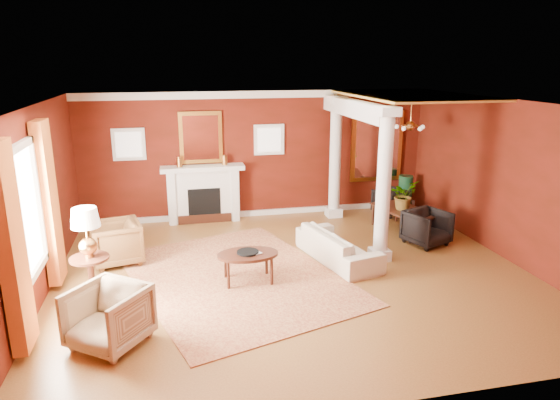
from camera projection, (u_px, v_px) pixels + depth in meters
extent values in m
plane|color=brown|center=(294.00, 274.00, 8.62)|extent=(8.00, 8.00, 0.00)
cube|color=#60160D|center=(258.00, 155.00, 11.51)|extent=(8.00, 0.04, 2.90)
cube|color=#60160D|center=(381.00, 282.00, 4.93)|extent=(8.00, 0.04, 2.90)
cube|color=#60160D|center=(34.00, 208.00, 7.39)|extent=(0.04, 7.00, 2.90)
cube|color=#60160D|center=(509.00, 181.00, 9.05)|extent=(0.04, 7.00, 2.90)
cube|color=white|center=(296.00, 104.00, 7.83)|extent=(8.00, 7.00, 0.04)
cube|color=silver|center=(204.00, 195.00, 11.31)|extent=(1.60, 0.34, 1.20)
cube|color=black|center=(204.00, 204.00, 11.19)|extent=(0.72, 0.03, 0.70)
cube|color=black|center=(205.00, 219.00, 11.28)|extent=(1.20, 0.05, 0.20)
cube|color=silver|center=(203.00, 168.00, 11.10)|extent=(1.85, 0.42, 0.10)
cube|color=silver|center=(172.00, 197.00, 11.14)|extent=(0.16, 0.40, 1.20)
cube|color=silver|center=(234.00, 194.00, 11.43)|extent=(0.16, 0.40, 1.20)
cube|color=gold|center=(201.00, 137.00, 11.08)|extent=(0.95, 0.06, 1.15)
cube|color=white|center=(201.00, 138.00, 11.05)|extent=(0.78, 0.02, 0.98)
cube|color=silver|center=(129.00, 144.00, 10.80)|extent=(0.70, 0.06, 0.70)
cube|color=white|center=(129.00, 145.00, 10.76)|extent=(0.54, 0.02, 0.54)
cube|color=silver|center=(269.00, 140.00, 11.44)|extent=(0.70, 0.06, 0.70)
cube|color=white|center=(269.00, 140.00, 11.41)|extent=(0.54, 0.02, 0.54)
cube|color=white|center=(23.00, 213.00, 6.80)|extent=(0.03, 1.30, 1.70)
cube|color=silver|center=(11.00, 229.00, 6.15)|extent=(0.08, 0.10, 1.90)
cube|color=silver|center=(38.00, 199.00, 7.47)|extent=(0.08, 0.10, 1.90)
cube|color=#BC5D20|center=(12.00, 249.00, 5.93)|extent=(0.18, 0.55, 2.60)
cube|color=#BC5D20|center=(49.00, 203.00, 7.81)|extent=(0.18, 0.55, 2.60)
cube|color=silver|center=(380.00, 254.00, 9.22)|extent=(0.34, 0.34, 0.20)
cylinder|color=silver|center=(384.00, 183.00, 8.85)|extent=(0.26, 0.26, 2.50)
cube|color=silver|center=(388.00, 111.00, 8.51)|extent=(0.36, 0.36, 0.16)
cube|color=silver|center=(334.00, 212.00, 11.76)|extent=(0.34, 0.34, 0.20)
cylinder|color=silver|center=(335.00, 156.00, 11.39)|extent=(0.26, 0.26, 2.50)
cube|color=silver|center=(337.00, 99.00, 11.05)|extent=(0.36, 0.36, 0.16)
cube|color=silver|center=(354.00, 108.00, 10.04)|extent=(0.30, 3.20, 0.32)
cube|color=gold|center=(411.00, 95.00, 10.07)|extent=(2.30, 3.40, 0.04)
cube|color=gold|center=(377.00, 146.00, 12.05)|extent=(1.30, 0.06, 1.70)
cube|color=white|center=(377.00, 146.00, 12.01)|extent=(1.10, 0.02, 1.50)
cylinder|color=#BF813C|center=(411.00, 110.00, 10.21)|extent=(0.02, 0.02, 0.65)
sphere|color=#BF813C|center=(410.00, 126.00, 10.30)|extent=(0.20, 0.20, 0.20)
sphere|color=silver|center=(423.00, 127.00, 10.36)|extent=(0.09, 0.09, 0.09)
sphere|color=silver|center=(408.00, 126.00, 10.57)|extent=(0.09, 0.09, 0.09)
sphere|color=silver|center=(397.00, 127.00, 10.41)|extent=(0.09, 0.09, 0.09)
sphere|color=silver|center=(404.00, 129.00, 10.10)|extent=(0.09, 0.09, 0.09)
sphere|color=silver|center=(420.00, 129.00, 10.07)|extent=(0.09, 0.09, 0.09)
cube|color=silver|center=(258.00, 94.00, 11.10)|extent=(8.00, 0.08, 0.16)
cube|color=silver|center=(259.00, 213.00, 11.85)|extent=(8.00, 0.08, 0.12)
cube|color=maroon|center=(236.00, 277.00, 8.46)|extent=(4.23, 4.92, 0.02)
imported|color=beige|center=(338.00, 241.00, 9.12)|extent=(0.99, 2.01, 0.76)
imported|color=black|center=(116.00, 241.00, 8.96)|extent=(0.94, 0.99, 0.86)
imported|color=tan|center=(108.00, 314.00, 6.36)|extent=(1.16, 1.15, 0.88)
cylinder|color=black|center=(248.00, 255.00, 8.19)|extent=(1.01, 1.01, 0.05)
cylinder|color=black|center=(228.00, 276.00, 7.97)|extent=(0.05, 0.05, 0.45)
cylinder|color=black|center=(272.00, 272.00, 8.12)|extent=(0.05, 0.05, 0.45)
cylinder|color=black|center=(225.00, 266.00, 8.39)|extent=(0.05, 0.05, 0.45)
cylinder|color=black|center=(266.00, 262.00, 8.54)|extent=(0.05, 0.05, 0.45)
imported|color=black|center=(251.00, 248.00, 8.11)|extent=(0.15, 0.08, 0.22)
cylinder|color=black|center=(94.00, 297.00, 7.74)|extent=(0.43, 0.43, 0.04)
cylinder|color=black|center=(92.00, 278.00, 7.66)|extent=(0.10, 0.10, 0.66)
cylinder|color=black|center=(89.00, 258.00, 7.57)|extent=(0.58, 0.58, 0.04)
sphere|color=#BF813C|center=(88.00, 246.00, 7.51)|extent=(0.27, 0.27, 0.27)
cylinder|color=#BF813C|center=(87.00, 234.00, 7.46)|extent=(0.03, 0.03, 0.29)
cone|color=silver|center=(85.00, 217.00, 7.39)|extent=(0.43, 0.43, 0.29)
imported|color=black|center=(405.00, 214.00, 10.65)|extent=(0.80, 1.50, 0.79)
imported|color=black|center=(427.00, 226.00, 9.90)|extent=(0.94, 0.91, 0.77)
imported|color=black|center=(390.00, 200.00, 11.86)|extent=(0.84, 0.82, 0.67)
sphere|color=#133D21|center=(404.00, 204.00, 12.11)|extent=(0.38, 0.38, 0.38)
cylinder|color=#133D21|center=(405.00, 194.00, 12.04)|extent=(0.34, 0.34, 0.89)
imported|color=#26591E|center=(404.00, 185.00, 10.48)|extent=(0.77, 0.80, 0.49)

